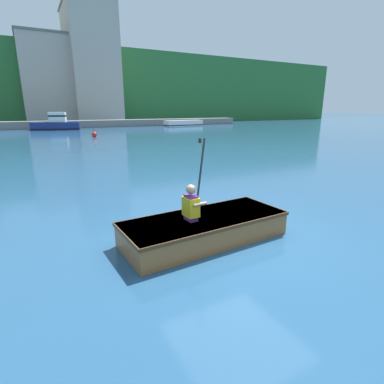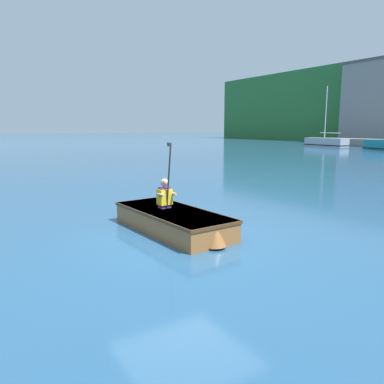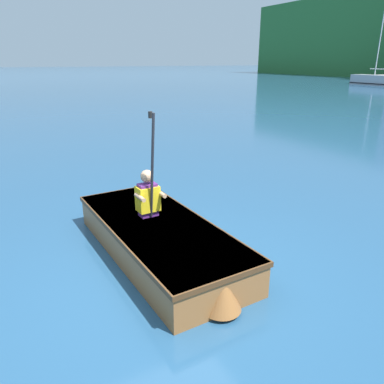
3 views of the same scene
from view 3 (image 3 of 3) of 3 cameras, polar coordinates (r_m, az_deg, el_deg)
The scene contains 4 objects.
ground_plane at distance 4.52m, azimuth -2.82°, elevation -13.50°, with size 300.00×300.00×0.00m, color navy.
moored_boat_dock_center_far at distance 44.23m, azimuth 26.24°, elevation 15.04°, with size 5.46×1.87×6.98m.
rowboat_foreground at distance 4.96m, azimuth -4.85°, elevation -7.00°, with size 3.22×1.38×0.45m.
person_paddler at distance 5.05m, azimuth -6.73°, elevation -0.47°, with size 0.40×0.37×1.43m.
Camera 3 is at (3.45, -1.58, 2.46)m, focal length 35.00 mm.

